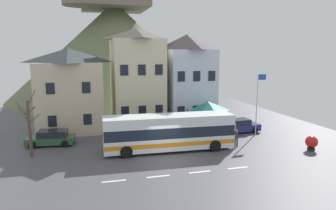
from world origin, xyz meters
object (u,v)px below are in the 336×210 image
object	(u,v)px
flagpole	(258,99)
harbour_buoy	(312,142)
bare_tree_00	(29,126)
hilltop_castle	(115,48)
transit_bus	(169,133)
townhouse_00	(70,90)
townhouse_01	(137,78)
pedestrian_01	(236,137)
public_bench	(194,124)
parked_car_00	(51,138)
pedestrian_00	(234,130)
townhouse_02	(186,79)
parked_car_01	(238,126)
bus_shelter	(208,106)

from	to	relation	value
flagpole	harbour_buoy	xyz separation A→B (m)	(1.77, -5.93, -2.96)
flagpole	bare_tree_00	bearing A→B (deg)	-176.75
hilltop_castle	transit_bus	bearing A→B (deg)	-88.18
townhouse_00	townhouse_01	size ratio (longest dim) A/B	0.80
pedestrian_01	harbour_buoy	xyz separation A→B (m)	(5.75, -2.69, -0.20)
pedestrian_01	public_bench	size ratio (longest dim) A/B	0.92
hilltop_castle	parked_car_00	distance (m)	31.54
parked_car_00	transit_bus	bearing A→B (deg)	163.67
pedestrian_00	harbour_buoy	world-z (taller)	pedestrian_00
transit_bus	bare_tree_00	bearing A→B (deg)	174.98
townhouse_00	townhouse_02	world-z (taller)	townhouse_02
parked_car_01	pedestrian_01	size ratio (longest dim) A/B	2.90
townhouse_00	bare_tree_00	size ratio (longest dim) A/B	1.63
parked_car_01	harbour_buoy	bearing A→B (deg)	-69.82
townhouse_00	bare_tree_00	distance (m)	8.68
hilltop_castle	public_bench	bearing A→B (deg)	-77.52
harbour_buoy	public_bench	bearing A→B (deg)	124.97
townhouse_01	parked_car_01	world-z (taller)	townhouse_01
townhouse_00	transit_bus	size ratio (longest dim) A/B	0.79
pedestrian_01	bus_shelter	bearing A→B (deg)	98.97
bus_shelter	pedestrian_01	world-z (taller)	bus_shelter
townhouse_01	hilltop_castle	world-z (taller)	hilltop_castle
townhouse_01	pedestrian_00	size ratio (longest dim) A/B	7.24
townhouse_01	flagpole	bearing A→B (deg)	-32.25
flagpole	bare_tree_00	distance (m)	21.37
harbour_buoy	townhouse_00	bearing A→B (deg)	147.85
hilltop_castle	public_bench	world-z (taller)	hilltop_castle
townhouse_00	flagpole	bearing A→B (deg)	-20.15
townhouse_02	public_bench	bearing A→B (deg)	-91.99
parked_car_01	public_bench	distance (m)	4.77
townhouse_00	pedestrian_01	bearing A→B (deg)	-34.71
hilltop_castle	parked_car_01	size ratio (longest dim) A/B	8.22
townhouse_02	harbour_buoy	world-z (taller)	townhouse_02
pedestrian_00	transit_bus	bearing A→B (deg)	-163.77
townhouse_02	parked_car_00	xyz separation A→B (m)	(-14.86, -5.75, -4.55)
bus_shelter	parked_car_00	world-z (taller)	bus_shelter
townhouse_00	parked_car_00	bearing A→B (deg)	-107.64
pedestrian_00	parked_car_01	bearing A→B (deg)	53.65
townhouse_01	pedestrian_01	xyz separation A→B (m)	(7.16, -10.27, -4.58)
harbour_buoy	bare_tree_00	bearing A→B (deg)	168.45
public_bench	harbour_buoy	world-z (taller)	harbour_buoy
public_bench	flagpole	size ratio (longest dim) A/B	0.28
transit_bus	townhouse_02	bearing A→B (deg)	66.34
transit_bus	pedestrian_00	size ratio (longest dim) A/B	7.38
pedestrian_01	bare_tree_00	xyz separation A→B (m)	(-17.31, 2.02, 1.59)
harbour_buoy	townhouse_02	bearing A→B (deg)	117.42
hilltop_castle	pedestrian_01	world-z (taller)	hilltop_castle
parked_car_01	flagpole	xyz separation A→B (m)	(1.42, -1.31, 2.98)
townhouse_02	transit_bus	distance (m)	11.80
bare_tree_00	townhouse_00	bearing A→B (deg)	69.96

